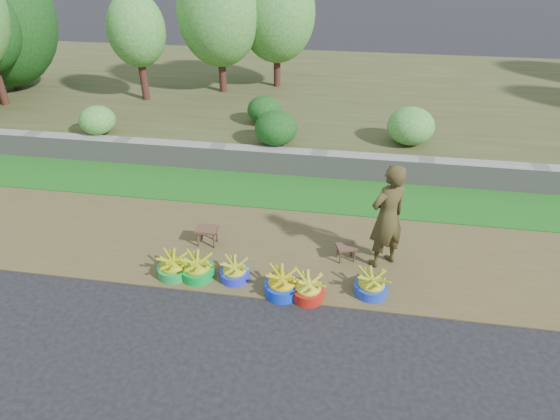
% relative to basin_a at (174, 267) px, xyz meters
% --- Properties ---
extents(ground_plane, '(120.00, 120.00, 0.00)m').
position_rel_basin_a_xyz_m(ground_plane, '(1.90, -0.32, -0.17)').
color(ground_plane, black).
rests_on(ground_plane, ground).
extents(dirt_shoulder, '(80.00, 2.50, 0.02)m').
position_rel_basin_a_xyz_m(dirt_shoulder, '(1.90, 0.93, -0.16)').
color(dirt_shoulder, brown).
rests_on(dirt_shoulder, ground).
extents(grass_verge, '(80.00, 1.50, 0.04)m').
position_rel_basin_a_xyz_m(grass_verge, '(1.90, 2.93, -0.15)').
color(grass_verge, '#1C6218').
rests_on(grass_verge, ground).
extents(retaining_wall, '(80.00, 0.35, 0.55)m').
position_rel_basin_a_xyz_m(retaining_wall, '(1.90, 3.78, 0.11)').
color(retaining_wall, gray).
rests_on(retaining_wall, ground).
extents(earth_bank, '(80.00, 10.00, 0.50)m').
position_rel_basin_a_xyz_m(earth_bank, '(1.90, 8.68, 0.08)').
color(earth_bank, '#444623').
rests_on(earth_bank, ground).
extents(vegetation, '(37.47, 8.12, 4.26)m').
position_rel_basin_a_xyz_m(vegetation, '(1.64, 7.89, 2.49)').
color(vegetation, '#3C1E18').
rests_on(vegetation, earth_bank).
extents(basin_a, '(0.50, 0.50, 0.37)m').
position_rel_basin_a_xyz_m(basin_a, '(0.00, 0.00, 0.00)').
color(basin_a, green).
rests_on(basin_a, ground).
extents(basin_b, '(0.51, 0.51, 0.38)m').
position_rel_basin_a_xyz_m(basin_b, '(0.38, 0.02, 0.00)').
color(basin_b, '#079830').
rests_on(basin_b, ground).
extents(basin_c, '(0.46, 0.46, 0.34)m').
position_rel_basin_a_xyz_m(basin_c, '(0.95, 0.06, -0.01)').
color(basin_c, '#202EDA').
rests_on(basin_c, ground).
extents(basin_d, '(0.52, 0.52, 0.39)m').
position_rel_basin_a_xyz_m(basin_d, '(1.72, -0.14, 0.01)').
color(basin_d, '#1036D3').
rests_on(basin_d, ground).
extents(basin_e, '(0.48, 0.48, 0.36)m').
position_rel_basin_a_xyz_m(basin_e, '(2.10, -0.17, -0.01)').
color(basin_e, '#B21B12').
rests_on(basin_e, ground).
extents(basin_f, '(0.49, 0.49, 0.37)m').
position_rel_basin_a_xyz_m(basin_f, '(3.01, 0.05, -0.00)').
color(basin_f, '#1C3AC1').
rests_on(basin_f, ground).
extents(stool_left, '(0.36, 0.28, 0.32)m').
position_rel_basin_a_xyz_m(stool_left, '(0.28, 0.88, 0.10)').
color(stool_left, '#4F3225').
rests_on(stool_left, dirt_shoulder).
extents(stool_right, '(0.37, 0.32, 0.27)m').
position_rel_basin_a_xyz_m(stool_right, '(2.61, 0.81, 0.07)').
color(stool_right, '#4F3225').
rests_on(stool_right, dirt_shoulder).
extents(vendor_woman, '(0.76, 0.71, 1.74)m').
position_rel_basin_a_xyz_m(vendor_woman, '(3.18, 0.82, 0.72)').
color(vendor_woman, black).
rests_on(vendor_woman, dirt_shoulder).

